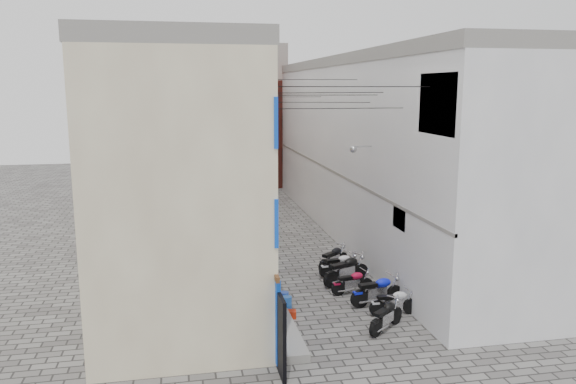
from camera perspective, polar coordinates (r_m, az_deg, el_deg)
ground at (r=16.58m, az=7.93°, el=-16.33°), size 90.00×90.00×0.00m
plinth at (r=28.07m, az=-4.79°, el=-4.65°), size 0.90×26.00×0.25m
building_left at (r=27.05m, az=-11.11°, el=4.05°), size 5.10×27.00×9.00m
building_right at (r=28.88m, az=9.15°, el=4.53°), size 5.94×26.00×9.00m
building_far_brick_left at (r=42.12m, az=-7.14°, el=7.11°), size 6.00×6.00×10.00m
building_far_brick_right at (r=44.79m, az=-0.87°, el=6.11°), size 5.00×6.00×8.00m
building_far_concrete at (r=48.24m, az=-5.28°, el=8.17°), size 8.00×5.00×11.00m
far_shopfront at (r=39.95m, az=-3.86°, el=1.50°), size 2.00×0.30×2.40m
overhead_wires at (r=22.15m, az=1.87°, el=9.65°), size 5.80×13.02×1.32m
motorcycle_a at (r=18.14m, az=9.96°, el=-12.15°), size 1.75×1.56×1.04m
motorcycle_b at (r=19.31m, az=10.75°, el=-10.82°), size 1.72×0.58×0.99m
motorcycle_c at (r=20.00m, az=9.08°, el=-9.72°), size 2.10×0.94×1.17m
motorcycle_d at (r=20.98m, az=6.56°, el=-8.97°), size 1.74×0.80×0.97m
motorcycle_e at (r=21.88m, az=5.95°, el=-7.75°), size 2.24×1.49×1.25m
motorcycle_f at (r=22.80m, az=5.29°, el=-7.26°), size 1.84×0.84×1.02m
motorcycle_g at (r=23.55m, az=4.64°, el=-6.58°), size 1.85×1.65×1.10m
person_a at (r=19.80m, az=-1.45°, el=-8.53°), size 0.44×0.60×1.50m
person_b at (r=22.30m, az=-3.77°, el=-5.98°), size 1.07×1.08×1.76m
water_jug_near at (r=19.35m, az=-0.12°, el=-11.31°), size 0.44×0.44×0.53m
water_jug_far at (r=19.81m, az=-0.40°, el=-10.82°), size 0.38×0.38×0.50m
red_crate at (r=18.91m, az=0.21°, el=-12.31°), size 0.45×0.36×0.25m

